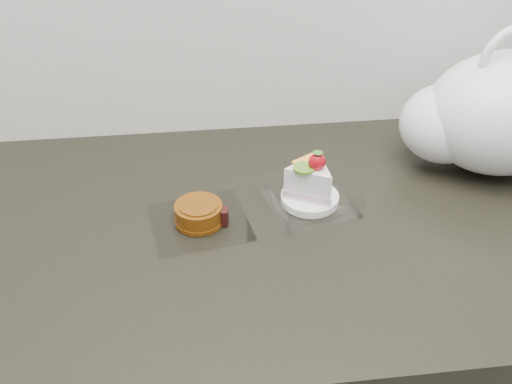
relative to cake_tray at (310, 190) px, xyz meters
name	(u,v)px	position (x,y,z in m)	size (l,w,h in m)	color
cake_tray	(310,190)	(0.00, 0.00, 0.00)	(0.16, 0.16, 0.10)	white
mooncake_wrap	(200,215)	(-0.19, -0.03, -0.01)	(0.18, 0.17, 0.04)	white
plastic_bag	(495,114)	(0.34, 0.08, 0.08)	(0.33, 0.23, 0.27)	white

